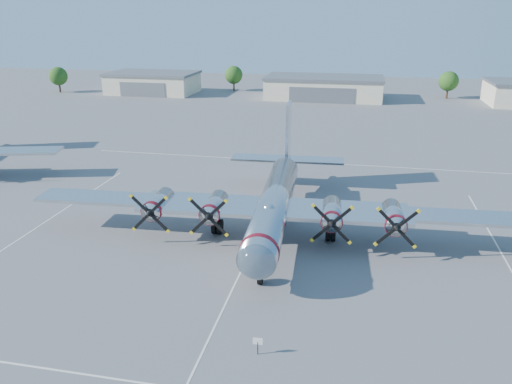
% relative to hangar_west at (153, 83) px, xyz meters
% --- Properties ---
extents(ground, '(260.00, 260.00, 0.00)m').
position_rel_hangar_west_xyz_m(ground, '(45.00, -81.96, -2.71)').
color(ground, '#5D5D60').
rests_on(ground, ground).
extents(parking_lines, '(60.00, 50.08, 0.01)m').
position_rel_hangar_west_xyz_m(parking_lines, '(45.00, -83.71, -2.71)').
color(parking_lines, silver).
rests_on(parking_lines, ground).
extents(hangar_west, '(22.60, 14.60, 5.40)m').
position_rel_hangar_west_xyz_m(hangar_west, '(0.00, 0.00, 0.00)').
color(hangar_west, beige).
rests_on(hangar_west, ground).
extents(hangar_center, '(28.60, 14.60, 5.40)m').
position_rel_hangar_west_xyz_m(hangar_center, '(45.00, -0.00, -0.00)').
color(hangar_center, beige).
rests_on(hangar_center, ground).
extents(tree_far_west, '(4.80, 4.80, 6.64)m').
position_rel_hangar_west_xyz_m(tree_far_west, '(-25.00, -3.96, 1.51)').
color(tree_far_west, '#382619').
rests_on(tree_far_west, ground).
extents(tree_west, '(4.80, 4.80, 6.64)m').
position_rel_hangar_west_xyz_m(tree_west, '(20.00, 8.04, 1.51)').
color(tree_west, '#382619').
rests_on(tree_west, ground).
extents(tree_east, '(4.80, 4.80, 6.64)m').
position_rel_hangar_west_xyz_m(tree_east, '(75.00, 6.04, 1.51)').
color(tree_east, '#382619').
rests_on(tree_east, ground).
extents(main_bomber_b29, '(47.68, 33.97, 10.17)m').
position_rel_hangar_west_xyz_m(main_bomber_b29, '(46.34, -80.77, -2.71)').
color(main_bomber_b29, silver).
rests_on(main_bomber_b29, ground).
extents(info_placard, '(0.62, 0.07, 1.19)m').
position_rel_hangar_west_xyz_m(info_placard, '(48.45, -100.07, -1.88)').
color(info_placard, black).
rests_on(info_placard, ground).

